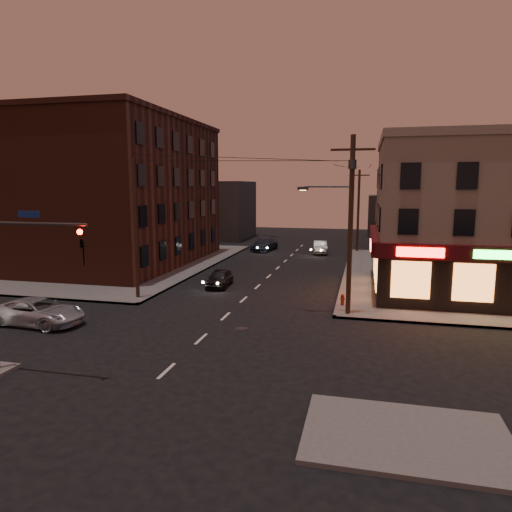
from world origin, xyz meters
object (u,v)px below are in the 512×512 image
(sedan_far, at_px, (265,244))
(suv_cross, at_px, (38,312))
(sedan_near, at_px, (220,278))
(sedan_mid, at_px, (320,247))
(fire_hydrant, at_px, (343,299))

(sedan_far, bearing_deg, suv_cross, -93.64)
(suv_cross, height_order, sedan_near, suv_cross)
(sedan_mid, xyz_separation_m, fire_hydrant, (3.56, -22.57, -0.16))
(suv_cross, distance_m, fire_hydrant, 17.37)
(suv_cross, relative_size, sedan_far, 1.00)
(sedan_near, distance_m, sedan_mid, 19.51)
(sedan_near, xyz_separation_m, sedan_far, (-0.88, 19.44, 0.10))
(suv_cross, relative_size, fire_hydrant, 7.18)
(suv_cross, xyz_separation_m, sedan_mid, (12.18, 29.91, -0.01))
(suv_cross, bearing_deg, sedan_near, -26.46)
(sedan_near, bearing_deg, sedan_mid, 69.50)
(sedan_mid, height_order, sedan_far, sedan_far)
(sedan_mid, bearing_deg, sedan_far, 166.61)
(sedan_mid, bearing_deg, fire_hydrant, -87.78)
(sedan_near, distance_m, sedan_far, 19.46)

